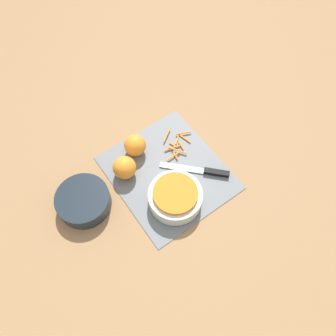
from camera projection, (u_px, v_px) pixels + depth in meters
name	position (u px, v px, depth m)	size (l,w,h in m)	color
ground_plane	(168.00, 173.00, 1.18)	(4.00, 4.00, 0.00)	#9E754C
cutting_board	(168.00, 172.00, 1.18)	(0.42, 0.38, 0.01)	slate
bowl_speckled	(175.00, 197.00, 1.09)	(0.18, 0.18, 0.07)	silver
bowl_dark	(84.00, 201.00, 1.10)	(0.18, 0.18, 0.06)	#1E2833
knife	(207.00, 171.00, 1.17)	(0.19, 0.19, 0.02)	black
orange_left	(135.00, 145.00, 1.18)	(0.08, 0.08, 0.08)	orange
orange_right	(125.00, 168.00, 1.14)	(0.08, 0.08, 0.08)	orange
peel_pile	(176.00, 144.00, 1.23)	(0.13, 0.15, 0.01)	orange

